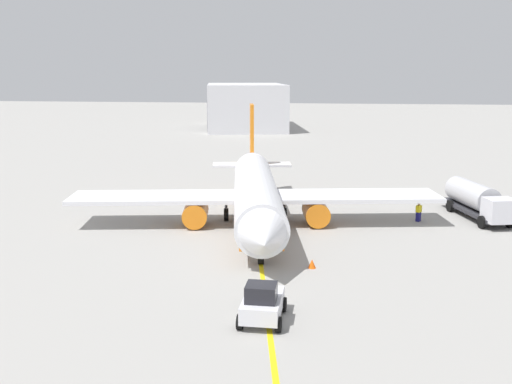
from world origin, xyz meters
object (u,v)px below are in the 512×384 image
(safety_cone_nose, at_px, (312,264))
(pushback_tug, at_px, (262,303))
(fuel_tanker, at_px, (477,200))
(airplane, at_px, (256,195))
(refueling_worker, at_px, (419,212))

(safety_cone_nose, bearing_deg, pushback_tug, -14.45)
(fuel_tanker, relative_size, pushback_tug, 2.80)
(pushback_tug, bearing_deg, fuel_tanker, 146.02)
(airplane, distance_m, refueling_worker, 14.62)
(airplane, relative_size, safety_cone_nose, 53.69)
(fuel_tanker, xyz_separation_m, pushback_tug, (24.45, -16.48, -0.71))
(airplane, distance_m, safety_cone_nose, 12.17)
(pushback_tug, bearing_deg, airplane, -171.07)
(safety_cone_nose, bearing_deg, airplane, -153.46)
(fuel_tanker, xyz_separation_m, refueling_worker, (1.87, -5.37, -0.90))
(fuel_tanker, bearing_deg, refueling_worker, -70.78)
(pushback_tug, xyz_separation_m, refueling_worker, (-22.58, 11.11, -0.19))
(refueling_worker, relative_size, safety_cone_nose, 2.84)
(airplane, xyz_separation_m, safety_cone_nose, (10.68, 5.33, -2.36))
(fuel_tanker, height_order, safety_cone_nose, fuel_tanker)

